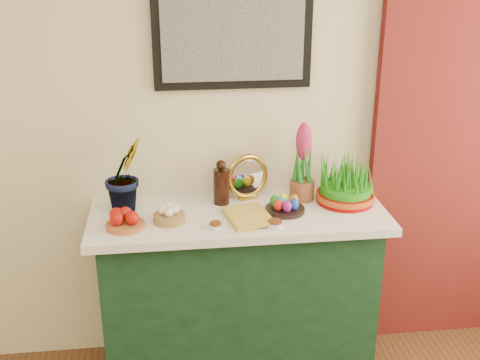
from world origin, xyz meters
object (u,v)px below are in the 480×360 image
object	(u,v)px
hyacinth_green	(124,163)
mirror	(247,177)
sideboard	(239,296)
wheatgrass_sabzeh	(346,183)
book	(229,218)

from	to	relation	value
hyacinth_green	mirror	world-z (taller)	hyacinth_green
sideboard	hyacinth_green	distance (m)	0.88
hyacinth_green	mirror	size ratio (longest dim) A/B	2.09
wheatgrass_sabzeh	hyacinth_green	bearing A→B (deg)	178.19
sideboard	wheatgrass_sabzeh	world-z (taller)	wheatgrass_sabzeh
book	sideboard	bearing A→B (deg)	50.18
mirror	wheatgrass_sabzeh	bearing A→B (deg)	-13.73
sideboard	wheatgrass_sabzeh	xyz separation A→B (m)	(0.53, 0.05, 0.57)
book	wheatgrass_sabzeh	xyz separation A→B (m)	(0.59, 0.16, 0.09)
wheatgrass_sabzeh	mirror	bearing A→B (deg)	166.27
mirror	book	bearing A→B (deg)	-114.04
wheatgrass_sabzeh	sideboard	bearing A→B (deg)	-174.70
sideboard	mirror	bearing A→B (deg)	69.03
sideboard	wheatgrass_sabzeh	bearing A→B (deg)	5.30
wheatgrass_sabzeh	book	bearing A→B (deg)	-165.13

